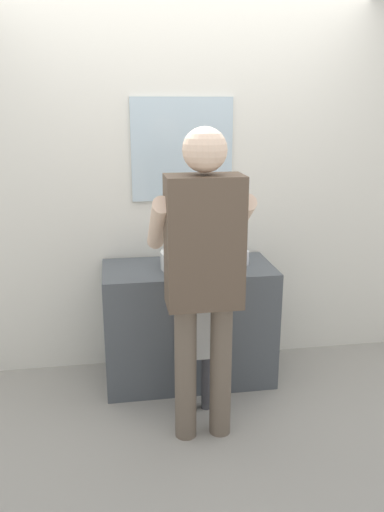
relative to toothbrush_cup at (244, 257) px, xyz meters
name	(u,v)px	position (x,y,z in m)	size (l,w,h in m)	color
ground_plane	(196,399)	(-0.37, -0.29, -0.86)	(14.00, 14.00, 0.00)	#9E998E
back_wall	(181,177)	(-0.37, 0.33, 0.50)	(4.40, 0.10, 2.70)	silver
vanity_cabinet	(189,323)	(-0.37, 0.01, -0.45)	(1.12, 0.54, 0.80)	#4C5156
sink_basin	(189,259)	(-0.37, -0.01, 0.01)	(0.37, 0.37, 0.11)	silver
faucet	(184,247)	(-0.37, 0.21, 0.03)	(0.18, 0.14, 0.18)	#B7BABF
toothbrush_cup	(244,257)	(0.00, 0.00, 0.00)	(0.07, 0.07, 0.21)	silver
child_toddler	(199,339)	(-0.37, -0.39, -0.38)	(0.24, 0.25, 0.80)	#47474C
adult_parent	(203,261)	(-0.39, -0.63, 0.18)	(0.54, 0.56, 1.73)	#6B5B4C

